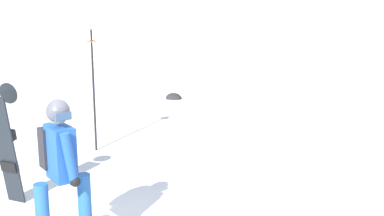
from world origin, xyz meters
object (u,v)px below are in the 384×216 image
(spare_snowboard, at_px, (7,144))
(rock_dark, at_px, (174,99))
(snowboarder_main, at_px, (61,172))
(piste_marker_near, at_px, (93,81))

(spare_snowboard, bearing_deg, rock_dark, 97.34)
(snowboarder_main, bearing_deg, piste_marker_near, 118.41)
(snowboarder_main, bearing_deg, rock_dark, 106.81)
(spare_snowboard, height_order, piste_marker_near, piste_marker_near)
(piste_marker_near, bearing_deg, spare_snowboard, -83.27)
(snowboarder_main, height_order, rock_dark, snowboarder_main)
(snowboarder_main, distance_m, spare_snowboard, 1.62)
(rock_dark, bearing_deg, snowboarder_main, -73.19)
(piste_marker_near, xyz_separation_m, rock_dark, (-0.61, 4.53, -1.25))
(spare_snowboard, distance_m, rock_dark, 7.08)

